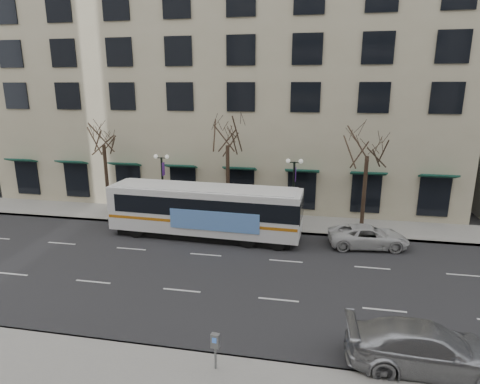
% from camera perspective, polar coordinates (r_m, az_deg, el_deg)
% --- Properties ---
extents(ground, '(160.00, 160.00, 0.00)m').
position_cam_1_polar(ground, '(23.44, -6.44, -11.09)').
color(ground, black).
rests_on(ground, ground).
extents(sidewalk_far, '(80.00, 4.00, 0.15)m').
position_cam_1_polar(sidewalk_far, '(30.83, 7.52, -4.48)').
color(sidewalk_far, gray).
rests_on(sidewalk_far, ground).
extents(building_hotel, '(40.00, 20.00, 24.00)m').
position_cam_1_polar(building_hotel, '(41.98, -0.86, 17.28)').
color(building_hotel, tan).
rests_on(building_hotel, ground).
extents(tree_far_left, '(3.60, 3.60, 8.34)m').
position_cam_1_polar(tree_far_left, '(33.43, -18.95, 8.02)').
color(tree_far_left, black).
rests_on(tree_far_left, ground).
extents(tree_far_mid, '(3.60, 3.60, 8.55)m').
position_cam_1_polar(tree_far_mid, '(29.78, -1.80, 8.46)').
color(tree_far_mid, black).
rests_on(tree_far_mid, ground).
extents(tree_far_right, '(3.60, 3.60, 8.06)m').
position_cam_1_polar(tree_far_right, '(29.34, 17.77, 6.72)').
color(tree_far_right, black).
rests_on(tree_far_right, ground).
extents(lamp_post_left, '(1.22, 0.45, 5.21)m').
position_cam_1_polar(lamp_post_left, '(31.37, -10.92, 1.17)').
color(lamp_post_left, black).
rests_on(lamp_post_left, ground).
extents(lamp_post_right, '(1.22, 0.45, 5.21)m').
position_cam_1_polar(lamp_post_right, '(29.24, 7.63, 0.32)').
color(lamp_post_right, black).
rests_on(lamp_post_right, ground).
extents(city_bus, '(13.39, 3.49, 3.60)m').
position_cam_1_polar(city_bus, '(27.71, -4.86, -2.52)').
color(city_bus, white).
rests_on(city_bus, ground).
extents(silver_car, '(5.97, 2.55, 1.71)m').
position_cam_1_polar(silver_car, '(17.31, 25.09, -19.44)').
color(silver_car, '#A4A6AC').
rests_on(silver_car, ground).
extents(white_pickup, '(5.35, 2.95, 1.42)m').
position_cam_1_polar(white_pickup, '(27.60, 17.76, -6.03)').
color(white_pickup, silver).
rests_on(white_pickup, ground).
extents(pay_station, '(0.33, 0.23, 1.44)m').
position_cam_1_polar(pay_station, '(15.52, -3.53, -20.73)').
color(pay_station, gray).
rests_on(pay_station, sidewalk_near).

